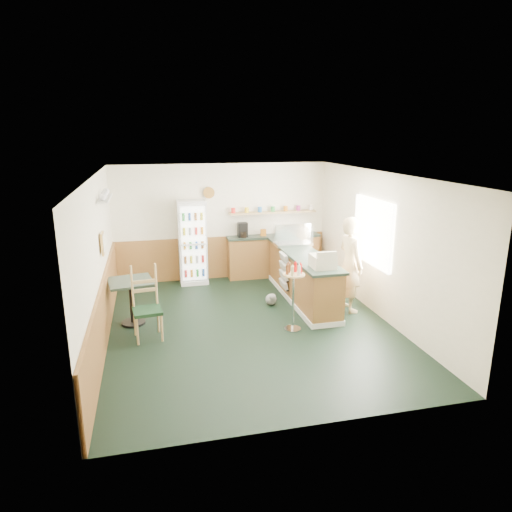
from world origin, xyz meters
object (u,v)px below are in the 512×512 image
object	(u,v)px
display_case	(293,235)
cafe_chair	(147,300)
shopkeeper	(350,265)
cafe_table	(131,293)
drinks_fridge	(193,242)
cash_register	(323,261)
condiment_stand	(293,288)

from	to	relation	value
display_case	cafe_chair	distance (m)	3.63
shopkeeper	cafe_table	size ratio (longest dim) A/B	2.14
drinks_fridge	shopkeeper	distance (m)	3.69
drinks_fridge	display_case	size ratio (longest dim) A/B	2.40
cafe_chair	cash_register	bearing A→B (deg)	-6.92
cash_register	cafe_chair	xyz separation A→B (m)	(-3.13, 0.00, -0.48)
condiment_stand	cafe_chair	size ratio (longest dim) A/B	0.97
condiment_stand	cash_register	bearing A→B (deg)	25.96
cafe_chair	shopkeeper	bearing A→B (deg)	-2.09
drinks_fridge	cash_register	xyz separation A→B (m)	(2.08, -2.74, 0.17)
cafe_table	condiment_stand	bearing A→B (deg)	-18.16
shopkeeper	cash_register	bearing A→B (deg)	108.31
cash_register	cafe_table	bearing A→B (deg)	170.90
display_case	cafe_table	world-z (taller)	display_case
cash_register	condiment_stand	world-z (taller)	cash_register
cash_register	condiment_stand	xyz separation A→B (m)	(-0.64, -0.31, -0.35)
cafe_chair	condiment_stand	bearing A→B (deg)	-14.12
display_case	shopkeeper	bearing A→B (deg)	-63.98
shopkeeper	condiment_stand	world-z (taller)	shopkeeper
drinks_fridge	shopkeeper	bearing A→B (deg)	-41.05
drinks_fridge	display_case	xyz separation A→B (m)	(2.08, -0.99, 0.28)
cafe_table	cafe_chair	size ratio (longest dim) A/B	0.70
shopkeeper	condiment_stand	bearing A→B (deg)	108.88
shopkeeper	condiment_stand	distance (m)	1.50
cash_register	cafe_table	xyz separation A→B (m)	(-3.40, 0.59, -0.54)
condiment_stand	drinks_fridge	bearing A→B (deg)	115.15
display_case	condiment_stand	distance (m)	2.22
display_case	cash_register	xyz separation A→B (m)	(0.00, -1.76, -0.11)
drinks_fridge	cash_register	distance (m)	3.45
condiment_stand	display_case	bearing A→B (deg)	72.72
drinks_fridge	cafe_chair	bearing A→B (deg)	-110.94
drinks_fridge	cafe_table	bearing A→B (deg)	-121.51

